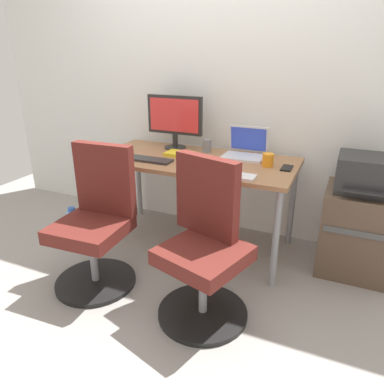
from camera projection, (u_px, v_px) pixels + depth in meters
ground_plane at (194, 243)px, 3.02m from camera, size 5.28×5.28×0.00m
back_wall at (217, 76)px, 2.93m from camera, size 4.40×0.04×2.60m
desk at (195, 167)px, 2.78m from camera, size 1.52×0.73×0.73m
office_chair_left at (97, 224)px, 2.40m from camera, size 0.54×0.54×0.94m
office_chair_right at (204, 248)px, 2.11m from camera, size 0.55×0.55×0.94m
side_cabinet at (356, 231)px, 2.56m from camera, size 0.47×0.47×0.61m
printer at (367, 174)px, 2.41m from camera, size 0.38×0.40×0.24m
water_bottle_on_floor at (74, 226)px, 2.99m from camera, size 0.09×0.09×0.31m
desktop_monitor at (175, 118)px, 2.96m from camera, size 0.48×0.18×0.43m
open_laptop at (245, 150)px, 2.80m from camera, size 0.31×0.26×0.23m
keyboard_by_monitor at (150, 160)px, 2.70m from camera, size 0.34×0.12×0.02m
keyboard_by_laptop at (229, 175)px, 2.37m from camera, size 0.34×0.12×0.02m
mouse_by_monitor at (98, 157)px, 2.75m from camera, size 0.06×0.10×0.03m
mouse_by_laptop at (186, 167)px, 2.51m from camera, size 0.06×0.10×0.03m
coffee_mug at (268, 160)px, 2.56m from camera, size 0.08×0.08×0.09m
pen_cup at (207, 146)px, 2.92m from camera, size 0.07×0.07×0.10m
phone_near_laptop at (287, 168)px, 2.52m from camera, size 0.07×0.14×0.01m
phone_near_monitor at (118, 154)px, 2.87m from camera, size 0.07×0.14×0.01m
notebook at (179, 154)px, 2.84m from camera, size 0.21×0.15×0.03m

